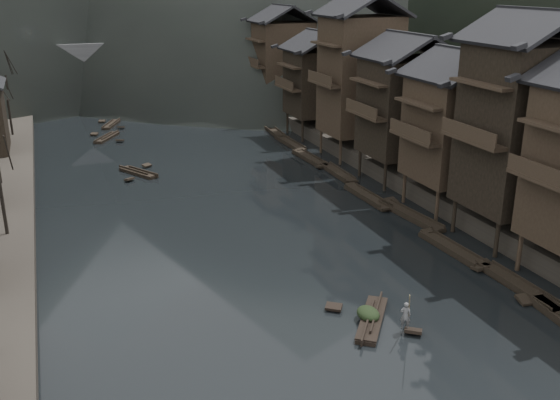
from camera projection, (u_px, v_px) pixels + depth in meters
name	position (u px, v px, depth m)	size (l,w,h in m)	color
water	(327.00, 320.00, 34.45)	(300.00, 300.00, 0.00)	black
right_bank	(443.00, 117.00, 81.06)	(40.00, 200.00, 1.80)	#2D2823
stilt_houses	(418.00, 86.00, 54.06)	(9.00, 67.60, 16.78)	black
moored_sampans	(341.00, 175.00, 59.34)	(2.65, 69.09, 0.47)	black
midriver_boats	(125.00, 130.00, 77.28)	(10.25, 41.95, 0.44)	black
stone_bridge	(132.00, 66.00, 96.23)	(40.00, 6.00, 9.00)	#4C4C4F
hero_sampan	(372.00, 319.00, 34.24)	(3.95, 4.86, 0.44)	black
cargo_heap	(368.00, 308.00, 34.17)	(1.19, 1.55, 0.71)	black
boatman	(406.00, 312.00, 32.94)	(0.57, 0.38, 1.57)	slate
bamboo_pole	(412.00, 271.00, 32.23)	(0.06, 0.06, 3.97)	#8C7A51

